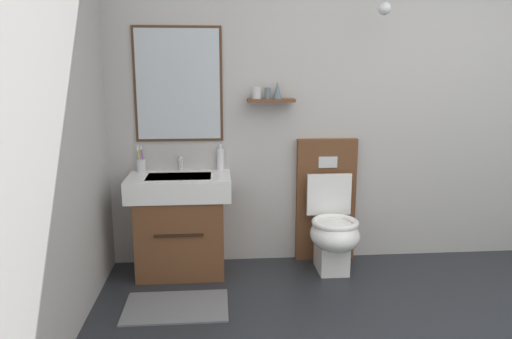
# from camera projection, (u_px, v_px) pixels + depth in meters

# --- Properties ---
(wall_back) EXTENTS (5.10, 0.59, 2.69)m
(wall_back) POSITION_uv_depth(u_px,v_px,m) (412.00, 94.00, 3.86)
(wall_back) COLOR #B7B5B2
(wall_back) RESTS_ON ground
(bath_mat) EXTENTS (0.68, 0.44, 0.01)m
(bath_mat) POSITION_uv_depth(u_px,v_px,m) (176.00, 307.00, 3.15)
(bath_mat) COLOR slate
(bath_mat) RESTS_ON ground
(vanity_sink_left) EXTENTS (0.76, 0.48, 0.76)m
(vanity_sink_left) POSITION_uv_depth(u_px,v_px,m) (181.00, 222.00, 3.65)
(vanity_sink_left) COLOR brown
(vanity_sink_left) RESTS_ON ground
(tap_on_left_sink) EXTENTS (0.03, 0.13, 0.11)m
(tap_on_left_sink) POSITION_uv_depth(u_px,v_px,m) (181.00, 162.00, 3.73)
(tap_on_left_sink) COLOR silver
(tap_on_left_sink) RESTS_ON vanity_sink_left
(toilet) EXTENTS (0.48, 0.62, 1.00)m
(toilet) POSITION_uv_depth(u_px,v_px,m) (330.00, 221.00, 3.75)
(toilet) COLOR brown
(toilet) RESTS_ON ground
(toothbrush_cup) EXTENTS (0.07, 0.07, 0.20)m
(toothbrush_cup) POSITION_uv_depth(u_px,v_px,m) (141.00, 164.00, 3.70)
(toothbrush_cup) COLOR silver
(toothbrush_cup) RESTS_ON vanity_sink_left
(soap_dispenser) EXTENTS (0.06, 0.06, 0.21)m
(soap_dispenser) POSITION_uv_depth(u_px,v_px,m) (221.00, 159.00, 3.75)
(soap_dispenser) COLOR white
(soap_dispenser) RESTS_ON vanity_sink_left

